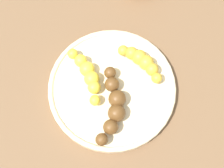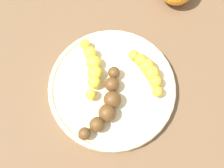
% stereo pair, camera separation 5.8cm
% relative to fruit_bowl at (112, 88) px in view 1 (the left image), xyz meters
% --- Properties ---
extents(ground_plane, '(2.40, 2.40, 0.00)m').
position_rel_fruit_bowl_xyz_m(ground_plane, '(0.00, 0.00, -0.01)').
color(ground_plane, brown).
extents(fruit_bowl, '(0.25, 0.25, 0.02)m').
position_rel_fruit_bowl_xyz_m(fruit_bowl, '(0.00, 0.00, 0.00)').
color(fruit_bowl, beige).
rests_on(fruit_bowl, ground_plane).
extents(banana_overripe, '(0.07, 0.15, 0.03)m').
position_rel_fruit_bowl_xyz_m(banana_overripe, '(-0.00, -0.04, 0.02)').
color(banana_overripe, '#593819').
rests_on(banana_overripe, fruit_bowl).
extents(banana_spotted, '(0.07, 0.09, 0.03)m').
position_rel_fruit_bowl_xyz_m(banana_spotted, '(0.06, 0.04, 0.02)').
color(banana_spotted, gold).
rests_on(banana_spotted, fruit_bowl).
extents(banana_yellow, '(0.06, 0.12, 0.03)m').
position_rel_fruit_bowl_xyz_m(banana_yellow, '(-0.04, 0.03, 0.02)').
color(banana_yellow, yellow).
rests_on(banana_yellow, fruit_bowl).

